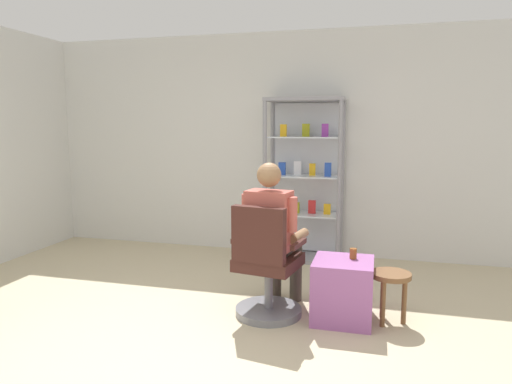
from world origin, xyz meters
TOP-DOWN VIEW (x-y plane):
  - ground_plane at (0.00, 0.00)m, footprint 7.20×7.20m
  - back_wall at (0.00, 3.00)m, footprint 6.00×0.10m
  - display_cabinet_main at (0.40, 2.76)m, footprint 0.90×0.45m
  - office_chair at (0.37, 0.94)m, footprint 0.60×0.56m
  - seated_shopkeeper at (0.40, 1.10)m, footprint 0.53×0.60m
  - storage_crate at (0.99, 1.05)m, footprint 0.48×0.48m
  - tea_glass at (1.06, 1.12)m, footprint 0.06×0.06m
  - wooden_stool at (1.36, 1.09)m, footprint 0.32×0.32m

SIDE VIEW (x-z plane):
  - ground_plane at x=0.00m, z-range 0.00..0.00m
  - storage_crate at x=0.99m, z-range 0.00..0.51m
  - wooden_stool at x=1.36m, z-range 0.13..0.54m
  - office_chair at x=0.37m, z-range -0.09..0.87m
  - tea_glass at x=1.06m, z-range 0.51..0.59m
  - seated_shopkeeper at x=0.40m, z-range 0.07..1.36m
  - display_cabinet_main at x=0.40m, z-range 0.01..1.91m
  - back_wall at x=0.00m, z-range 0.00..2.70m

